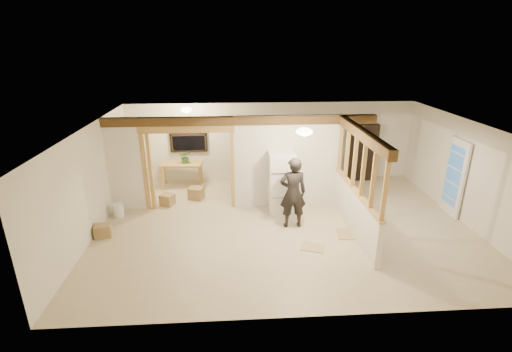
{
  "coord_description": "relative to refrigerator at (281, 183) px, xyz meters",
  "views": [
    {
      "loc": [
        -1.23,
        -8.14,
        4.32
      ],
      "look_at": [
        -0.67,
        0.4,
        1.16
      ],
      "focal_mm": 26.0,
      "sensor_mm": 36.0,
      "label": 1
    }
  ],
  "objects": [
    {
      "name": "wall_left",
      "position": [
        -4.51,
        -0.82,
        0.45
      ],
      "size": [
        0.01,
        6.5,
        2.5
      ],
      "primitive_type": "cube",
      "color": "silver",
      "rests_on": "floor"
    },
    {
      "name": "hanging_bulb",
      "position": [
        -2.01,
        0.78,
        1.38
      ],
      "size": [
        0.07,
        0.07,
        0.07
      ],
      "primitive_type": "ellipsoid",
      "color": "#FFD88C",
      "rests_on": "ceiling"
    },
    {
      "name": "partition_left_stub",
      "position": [
        -4.06,
        0.38,
        0.45
      ],
      "size": [
        0.9,
        0.12,
        2.5
      ],
      "primitive_type": "cube",
      "color": "silver",
      "rests_on": "floor"
    },
    {
      "name": "wall_right",
      "position": [
        4.49,
        -0.82,
        0.45
      ],
      "size": [
        0.01,
        6.5,
        2.5
      ],
      "primitive_type": "cube",
      "color": "silver",
      "rests_on": "floor"
    },
    {
      "name": "refrigerator",
      "position": [
        0.0,
        0.0,
        0.0
      ],
      "size": [
        0.66,
        0.64,
        1.61
      ],
      "primitive_type": "cube",
      "color": "white",
      "rests_on": "floor"
    },
    {
      "name": "french_door",
      "position": [
        4.41,
        -0.42,
        0.2
      ],
      "size": [
        0.12,
        0.86,
        2.0
      ],
      "primitive_type": "cube",
      "color": "white",
      "rests_on": "floor"
    },
    {
      "name": "floor_panel_near",
      "position": [
        1.45,
        -1.39,
        -0.79
      ],
      "size": [
        0.61,
        0.61,
        0.02
      ],
      "primitive_type": "cube",
      "rotation": [
        0.0,
        0.0,
        -0.12
      ],
      "color": "tan",
      "rests_on": "floor"
    },
    {
      "name": "header_beam_back",
      "position": [
        -1.01,
        0.38,
        1.58
      ],
      "size": [
        7.0,
        0.18,
        0.22
      ],
      "primitive_type": "cube",
      "color": "brown",
      "rests_on": "ceiling"
    },
    {
      "name": "doorway_frame",
      "position": [
        -2.41,
        0.38,
        0.3
      ],
      "size": [
        2.46,
        0.14,
        2.2
      ],
      "primitive_type": "cube",
      "color": "tan",
      "rests_on": "floor"
    },
    {
      "name": "box_util_b",
      "position": [
        -3.09,
        0.58,
        -0.65
      ],
      "size": [
        0.44,
        0.44,
        0.31
      ],
      "primitive_type": "cube",
      "rotation": [
        0.0,
        0.0,
        -0.41
      ],
      "color": "#9D7B4C",
      "rests_on": "floor"
    },
    {
      "name": "header_beam_right",
      "position": [
        1.59,
        -1.22,
        1.58
      ],
      "size": [
        0.18,
        3.3,
        0.22
      ],
      "primitive_type": "cube",
      "color": "brown",
      "rests_on": "ceiling"
    },
    {
      "name": "bucket",
      "position": [
        -4.23,
        -0.07,
        -0.63
      ],
      "size": [
        0.3,
        0.3,
        0.34
      ],
      "primitive_type": "cylinder",
      "rotation": [
        0.0,
        0.0,
        -0.13
      ],
      "color": "white",
      "rests_on": "floor"
    },
    {
      "name": "window_back",
      "position": [
        -2.61,
        2.35,
        0.75
      ],
      "size": [
        1.12,
        0.1,
        1.1
      ],
      "primitive_type": "cube",
      "color": "black",
      "rests_on": "wall_back"
    },
    {
      "name": "stud_partition",
      "position": [
        1.59,
        -1.22,
        0.86
      ],
      "size": [
        0.14,
        3.2,
        1.32
      ],
      "primitive_type": "cube",
      "color": "tan",
      "rests_on": "pony_wall"
    },
    {
      "name": "pony_wall",
      "position": [
        1.59,
        -1.22,
        -0.3
      ],
      "size": [
        0.12,
        3.2,
        1.0
      ],
      "primitive_type": "cube",
      "color": "silver",
      "rests_on": "floor"
    },
    {
      "name": "shop_vac",
      "position": [
        -3.94,
        0.74,
        -0.55
      ],
      "size": [
        0.5,
        0.5,
        0.51
      ],
      "primitive_type": "cylinder",
      "rotation": [
        0.0,
        0.0,
        -0.34
      ],
      "color": "#B42419",
      "rests_on": "floor"
    },
    {
      "name": "wall_back",
      "position": [
        -0.01,
        2.43,
        0.45
      ],
      "size": [
        9.0,
        0.01,
        2.5
      ],
      "primitive_type": "cube",
      "color": "silver",
      "rests_on": "floor"
    },
    {
      "name": "ceiling_dome_main",
      "position": [
        0.29,
        -1.32,
        1.68
      ],
      "size": [
        0.36,
        0.36,
        0.16
      ],
      "primitive_type": "ellipsoid",
      "color": "#FFEABF",
      "rests_on": "ceiling"
    },
    {
      "name": "bookshelf",
      "position": [
        2.88,
        2.21,
        0.11
      ],
      "size": [
        0.92,
        0.31,
        1.84
      ],
      "primitive_type": "cube",
      "color": "black",
      "rests_on": "floor"
    },
    {
      "name": "woman",
      "position": [
        0.17,
        -0.87,
        0.08
      ],
      "size": [
        0.65,
        0.44,
        1.76
      ],
      "primitive_type": "imported",
      "rotation": [
        0.0,
        0.0,
        3.17
      ],
      "color": "#2D2827",
      "rests_on": "floor"
    },
    {
      "name": "work_table",
      "position": [
        -2.83,
        1.93,
        -0.42
      ],
      "size": [
        1.27,
        0.71,
        0.78
      ],
      "primitive_type": "cube",
      "rotation": [
        0.0,
        0.0,
        -0.07
      ],
      "color": "tan",
      "rests_on": "floor"
    },
    {
      "name": "ceiling_dome_util",
      "position": [
        -2.51,
        1.48,
        1.68
      ],
      "size": [
        0.32,
        0.32,
        0.14
      ],
      "primitive_type": "ellipsoid",
      "color": "#FFEABF",
      "rests_on": "ceiling"
    },
    {
      "name": "box_front",
      "position": [
        -4.3,
        -1.11,
        -0.66
      ],
      "size": [
        0.42,
        0.36,
        0.3
      ],
      "primitive_type": "cube",
      "rotation": [
        0.0,
        0.0,
        0.2
      ],
      "color": "#9D7B4C",
      "rests_on": "floor"
    },
    {
      "name": "floor",
      "position": [
        -0.01,
        -0.82,
        -0.81
      ],
      "size": [
        9.0,
        6.5,
        0.01
      ],
      "primitive_type": "cube",
      "color": "#C8B494",
      "rests_on": "ground"
    },
    {
      "name": "wall_front",
      "position": [
        -0.01,
        -4.07,
        0.45
      ],
      "size": [
        9.0,
        0.01,
        2.5
      ],
      "primitive_type": "cube",
      "color": "silver",
      "rests_on": "floor"
    },
    {
      "name": "potted_plant",
      "position": [
        -2.68,
        1.91,
        0.17
      ],
      "size": [
        0.37,
        0.32,
        0.39
      ],
      "primitive_type": "imported",
      "rotation": [
        0.0,
        0.0,
        0.04
      ],
      "color": "#306C2A",
      "rests_on": "work_table"
    },
    {
      "name": "partition_center",
      "position": [
        0.19,
        0.38,
        0.45
      ],
      "size": [
        2.8,
        0.12,
        2.5
      ],
      "primitive_type": "cube",
      "color": "silver",
      "rests_on": "floor"
    },
    {
      "name": "floor_panel_far",
      "position": [
        0.48,
        -1.92,
        -0.8
      ],
      "size": [
        0.61,
        0.55,
        0.02
      ],
      "primitive_type": "cube",
      "rotation": [
        0.0,
        0.0,
        -0.34
      ],
      "color": "tan",
      "rests_on": "floor"
    },
    {
      "name": "box_util_a",
      "position": [
        -2.33,
        0.96,
        -0.64
      ],
      "size": [
        0.47,
        0.44,
        0.33
      ],
      "primitive_type": "cube",
      "rotation": [
        0.0,
        0.0,
        -0.31
      ],
      "color": "#9D7B4C",
      "rests_on": "floor"
    },
    {
      "name": "ceiling",
      "position": [
        -0.01,
        -0.82,
        1.7
      ],
      "size": [
        9.0,
        6.5,
        0.01
      ],
      "primitive_type": "cube",
      "color": "white"
    }
  ]
}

